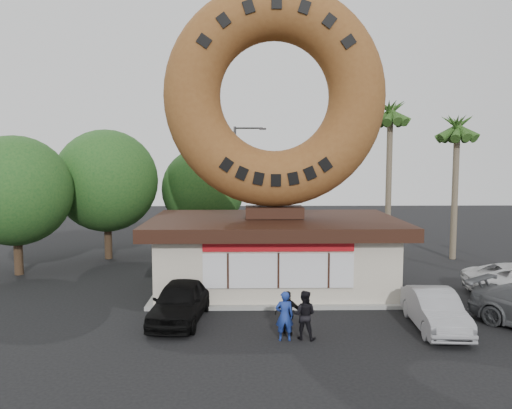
{
  "coord_description": "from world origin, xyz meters",
  "views": [
    {
      "loc": [
        -1.26,
        -16.49,
        6.05
      ],
      "look_at": [
        -0.87,
        4.0,
        4.09
      ],
      "focal_mm": 35.0,
      "sensor_mm": 36.0,
      "label": 1
    }
  ],
  "objects_px": {
    "donut_shop": "(274,251)",
    "car_silver": "(435,310)",
    "person_right": "(288,313)",
    "giant_donut": "(275,96)",
    "car_black": "(180,301)",
    "street_lamp": "(237,181)",
    "person_center": "(304,315)",
    "person_left": "(284,316)"
  },
  "relations": [
    {
      "from": "donut_shop",
      "to": "car_silver",
      "type": "xyz_separation_m",
      "value": [
        5.37,
        -5.49,
        -1.08
      ]
    },
    {
      "from": "person_right",
      "to": "giant_donut",
      "type": "bearing_deg",
      "value": -80.16
    },
    {
      "from": "giant_donut",
      "to": "car_silver",
      "type": "relative_size",
      "value": 2.38
    },
    {
      "from": "person_right",
      "to": "car_black",
      "type": "relative_size",
      "value": 0.36
    },
    {
      "from": "street_lamp",
      "to": "car_silver",
      "type": "relative_size",
      "value": 1.93
    },
    {
      "from": "person_center",
      "to": "person_right",
      "type": "height_order",
      "value": "person_center"
    },
    {
      "from": "person_right",
      "to": "car_silver",
      "type": "xyz_separation_m",
      "value": [
        5.23,
        0.57,
        -0.09
      ]
    },
    {
      "from": "giant_donut",
      "to": "person_right",
      "type": "height_order",
      "value": "giant_donut"
    },
    {
      "from": "donut_shop",
      "to": "person_right",
      "type": "height_order",
      "value": "donut_shop"
    },
    {
      "from": "person_right",
      "to": "car_silver",
      "type": "relative_size",
      "value": 0.37
    },
    {
      "from": "giant_donut",
      "to": "person_center",
      "type": "relative_size",
      "value": 5.99
    },
    {
      "from": "car_black",
      "to": "car_silver",
      "type": "xyz_separation_m",
      "value": [
        9.1,
        -1.04,
        -0.05
      ]
    },
    {
      "from": "donut_shop",
      "to": "person_right",
      "type": "relative_size",
      "value": 7.28
    },
    {
      "from": "street_lamp",
      "to": "person_center",
      "type": "height_order",
      "value": "street_lamp"
    },
    {
      "from": "giant_donut",
      "to": "car_silver",
      "type": "xyz_separation_m",
      "value": [
        5.37,
        -5.5,
        -8.05
      ]
    },
    {
      "from": "street_lamp",
      "to": "person_left",
      "type": "distance_m",
      "value": 17.02
    },
    {
      "from": "donut_shop",
      "to": "giant_donut",
      "type": "height_order",
      "value": "giant_donut"
    },
    {
      "from": "donut_shop",
      "to": "person_left",
      "type": "xyz_separation_m",
      "value": [
        -0.02,
        -6.51,
        -0.94
      ]
    },
    {
      "from": "street_lamp",
      "to": "car_black",
      "type": "bearing_deg",
      "value": -97.39
    },
    {
      "from": "donut_shop",
      "to": "car_silver",
      "type": "height_order",
      "value": "donut_shop"
    },
    {
      "from": "giant_donut",
      "to": "street_lamp",
      "type": "height_order",
      "value": "giant_donut"
    },
    {
      "from": "person_center",
      "to": "person_right",
      "type": "distance_m",
      "value": 0.6
    },
    {
      "from": "giant_donut",
      "to": "person_center",
      "type": "height_order",
      "value": "giant_donut"
    },
    {
      "from": "street_lamp",
      "to": "person_right",
      "type": "height_order",
      "value": "street_lamp"
    },
    {
      "from": "car_silver",
      "to": "giant_donut",
      "type": "bearing_deg",
      "value": 137.87
    },
    {
      "from": "person_left",
      "to": "person_right",
      "type": "relative_size",
      "value": 1.08
    },
    {
      "from": "person_right",
      "to": "car_silver",
      "type": "bearing_deg",
      "value": -165.24
    },
    {
      "from": "donut_shop",
      "to": "car_black",
      "type": "height_order",
      "value": "donut_shop"
    },
    {
      "from": "person_left",
      "to": "donut_shop",
      "type": "bearing_deg",
      "value": -92.28
    },
    {
      "from": "person_left",
      "to": "car_silver",
      "type": "xyz_separation_m",
      "value": [
        5.39,
        1.02,
        -0.15
      ]
    },
    {
      "from": "giant_donut",
      "to": "car_black",
      "type": "height_order",
      "value": "giant_donut"
    },
    {
      "from": "person_right",
      "to": "car_silver",
      "type": "height_order",
      "value": "person_right"
    },
    {
      "from": "person_left",
      "to": "car_silver",
      "type": "height_order",
      "value": "person_left"
    },
    {
      "from": "person_center",
      "to": "car_silver",
      "type": "distance_m",
      "value": 4.8
    },
    {
      "from": "giant_donut",
      "to": "street_lamp",
      "type": "bearing_deg",
      "value": 100.51
    },
    {
      "from": "street_lamp",
      "to": "person_left",
      "type": "relative_size",
      "value": 4.82
    },
    {
      "from": "person_center",
      "to": "street_lamp",
      "type": "bearing_deg",
      "value": -64.52
    },
    {
      "from": "street_lamp",
      "to": "person_right",
      "type": "relative_size",
      "value": 5.2
    },
    {
      "from": "giant_donut",
      "to": "donut_shop",
      "type": "bearing_deg",
      "value": -90.0
    },
    {
      "from": "giant_donut",
      "to": "person_center",
      "type": "bearing_deg",
      "value": -84.18
    },
    {
      "from": "person_left",
      "to": "street_lamp",
      "type": "bearing_deg",
      "value": -85.78
    },
    {
      "from": "donut_shop",
      "to": "person_right",
      "type": "bearing_deg",
      "value": -88.64
    }
  ]
}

